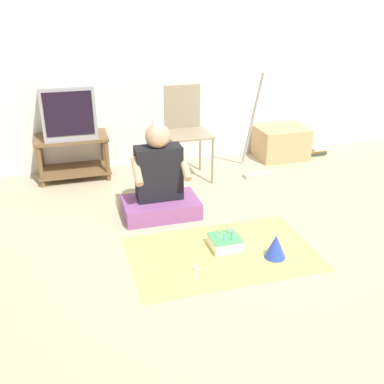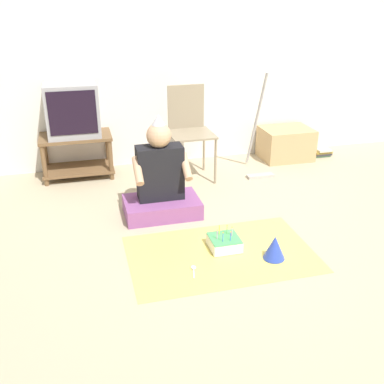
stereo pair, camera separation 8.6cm
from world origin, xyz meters
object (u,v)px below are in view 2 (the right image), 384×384
(birthday_cake, at_px, (224,243))
(cardboard_box_stack, at_px, (286,143))
(party_hat_blue, at_px, (275,247))
(folding_chair, at_px, (189,125))
(tv, at_px, (72,110))
(person_seated, at_px, (161,183))
(dust_mop, at_px, (258,147))
(book_pile, at_px, (322,152))

(birthday_cake, bearing_deg, cardboard_box_stack, 52.80)
(party_hat_blue, bearing_deg, folding_chair, 96.48)
(tv, distance_m, folding_chair, 1.15)
(cardboard_box_stack, xyz_separation_m, birthday_cake, (-1.30, -1.71, -0.12))
(person_seated, relative_size, birthday_cake, 3.95)
(birthday_cake, xyz_separation_m, party_hat_blue, (0.30, -0.22, 0.04))
(cardboard_box_stack, height_order, dust_mop, dust_mop)
(book_pile, height_order, person_seated, person_seated)
(dust_mop, distance_m, party_hat_blue, 1.66)
(dust_mop, bearing_deg, folding_chair, 168.87)
(cardboard_box_stack, bearing_deg, birthday_cake, -127.20)
(cardboard_box_stack, height_order, party_hat_blue, cardboard_box_stack)
(person_seated, relative_size, party_hat_blue, 5.00)
(cardboard_box_stack, height_order, book_pile, cardboard_box_stack)
(dust_mop, height_order, person_seated, dust_mop)
(tv, relative_size, dust_mop, 0.48)
(folding_chair, xyz_separation_m, book_pile, (1.65, 0.19, -0.49))
(dust_mop, relative_size, birthday_cake, 4.85)
(birthday_cake, bearing_deg, folding_chair, 85.87)
(dust_mop, distance_m, person_seated, 1.31)
(book_pile, xyz_separation_m, birthday_cake, (-1.75, -1.67, 0.01))
(tv, xyz_separation_m, person_seated, (0.66, -1.06, -0.42))
(folding_chair, relative_size, person_seated, 1.05)
(tv, height_order, cardboard_box_stack, tv)
(folding_chair, relative_size, birthday_cake, 4.16)
(tv, relative_size, party_hat_blue, 2.95)
(book_pile, bearing_deg, birthday_cake, -136.43)
(folding_chair, distance_m, book_pile, 1.73)
(dust_mop, relative_size, book_pile, 5.20)
(dust_mop, relative_size, party_hat_blue, 6.14)
(folding_chair, distance_m, birthday_cake, 1.56)
(birthday_cake, bearing_deg, book_pile, 43.57)
(folding_chair, xyz_separation_m, person_seated, (-0.45, -0.79, -0.25))
(person_seated, bearing_deg, cardboard_box_stack, 31.93)
(dust_mop, bearing_deg, person_seated, -150.35)
(tv, xyz_separation_m, dust_mop, (1.80, -0.41, -0.40))
(person_seated, bearing_deg, party_hat_blue, -55.04)
(tv, height_order, party_hat_blue, tv)
(dust_mop, bearing_deg, birthday_cake, -120.93)
(cardboard_box_stack, distance_m, birthday_cake, 2.15)
(tv, distance_m, person_seated, 1.32)
(birthday_cake, relative_size, party_hat_blue, 1.27)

